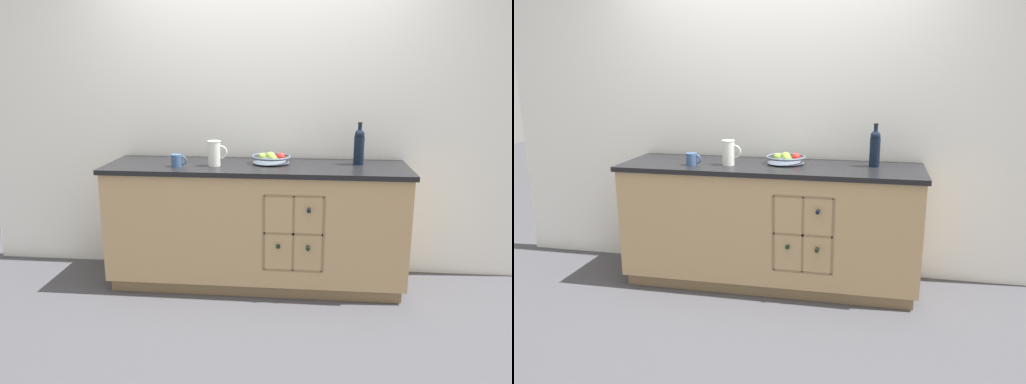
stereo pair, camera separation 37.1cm
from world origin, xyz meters
TOP-DOWN VIEW (x-y plane):
  - ground_plane at (0.00, 0.00)m, footprint 14.00×14.00m
  - back_wall at (0.00, 0.36)m, footprint 4.58×0.06m
  - kitchen_island at (0.00, -0.00)m, footprint 2.22×0.64m
  - fruit_bowl at (0.11, 0.07)m, footprint 0.30×0.30m
  - white_pitcher at (-0.30, -0.06)m, footprint 0.15×0.10m
  - ceramic_mug at (-0.56, -0.12)m, footprint 0.11×0.08m
  - standing_wine_bottle at (0.75, 0.09)m, footprint 0.08×0.08m

SIDE VIEW (x-z plane):
  - ground_plane at x=0.00m, z-range 0.00..0.00m
  - kitchen_island at x=0.00m, z-range 0.01..0.94m
  - fruit_bowl at x=0.11m, z-range 0.93..1.01m
  - ceramic_mug at x=-0.56m, z-range 0.93..1.02m
  - white_pitcher at x=-0.30m, z-range 0.94..1.12m
  - standing_wine_bottle at x=0.75m, z-range 0.91..1.23m
  - back_wall at x=0.00m, z-range 0.00..2.55m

